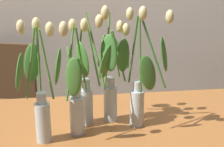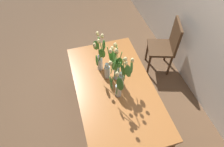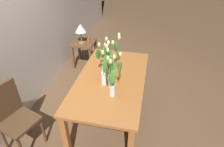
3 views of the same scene
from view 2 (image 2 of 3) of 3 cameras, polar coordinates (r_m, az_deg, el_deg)
The scene contains 8 objects.
ground_plane at distance 2.95m, azimuth 0.68°, elevation -12.38°, with size 18.00×18.00×0.00m, color brown.
dining_table at distance 2.39m, azimuth 0.83°, elevation -5.32°, with size 1.60×0.90×0.74m.
tulip_vase_0 at distance 2.27m, azimuth -1.60°, elevation 1.89°, with size 0.14×0.25×0.54m.
tulip_vase_1 at distance 2.23m, azimuth 1.15°, elevation 1.84°, with size 0.24×0.15×0.59m.
tulip_vase_2 at distance 2.35m, azimuth -3.47°, elevation 4.99°, with size 0.21×0.15×0.54m.
tulip_vase_3 at distance 2.08m, azimuth 1.83°, elevation -3.19°, with size 0.25×0.21×0.59m.
tulip_vase_4 at distance 2.16m, azimuth 3.09°, elevation -0.24°, with size 0.16×0.25×0.58m.
dining_chair at distance 3.25m, azimuth 15.48°, elevation 8.04°, with size 0.50×0.50×0.93m.
Camera 2 is at (1.28, -0.41, 2.63)m, focal length 31.57 mm.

